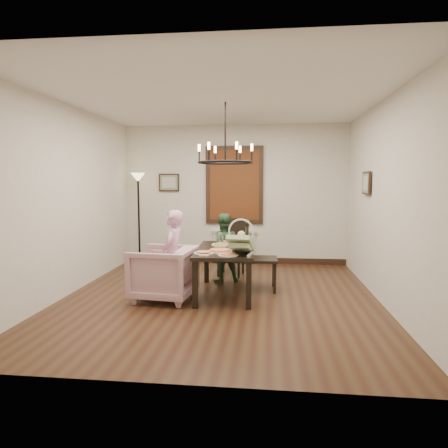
% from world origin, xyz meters
% --- Properties ---
extents(room_shell, '(4.51, 5.00, 2.81)m').
position_xyz_m(room_shell, '(0.00, 0.37, 1.40)').
color(room_shell, '#452D17').
rests_on(room_shell, ground).
extents(dining_table, '(0.89, 1.51, 0.69)m').
position_xyz_m(dining_table, '(0.06, 0.18, 0.61)').
color(dining_table, black).
rests_on(dining_table, room_shell).
extents(chair_far, '(0.51, 0.51, 1.02)m').
position_xyz_m(chair_far, '(0.03, 1.42, 0.51)').
color(chair_far, black).
rests_on(chair_far, room_shell).
extents(chair_right, '(0.50, 0.50, 1.09)m').
position_xyz_m(chair_right, '(0.59, 0.47, 0.55)').
color(chair_right, black).
rests_on(chair_right, room_shell).
extents(armchair, '(0.92, 0.90, 0.76)m').
position_xyz_m(armchair, '(-0.79, -0.16, 0.38)').
color(armchair, '#DDA9BC').
rests_on(armchair, room_shell).
extents(elderly_woman, '(0.28, 0.40, 1.06)m').
position_xyz_m(elderly_woman, '(-0.66, -0.12, 0.53)').
color(elderly_woman, '#E19FC2').
rests_on(elderly_woman, room_shell).
extents(seated_man, '(0.55, 0.48, 0.95)m').
position_xyz_m(seated_man, '(-0.06, 0.94, 0.48)').
color(seated_man, '#3A623B').
rests_on(seated_man, room_shell).
extents(baby_bouncer, '(0.43, 0.55, 0.33)m').
position_xyz_m(baby_bouncer, '(0.32, -0.26, 0.86)').
color(baby_bouncer, '#B0CF8F').
rests_on(baby_bouncer, dining_table).
extents(salad_bowl, '(0.33, 0.33, 0.08)m').
position_xyz_m(salad_bowl, '(-0.00, 0.15, 0.73)').
color(salad_bowl, white).
rests_on(salad_bowl, dining_table).
extents(pizza_platter, '(0.33, 0.33, 0.04)m').
position_xyz_m(pizza_platter, '(0.02, -0.12, 0.71)').
color(pizza_platter, tan).
rests_on(pizza_platter, dining_table).
extents(drinking_glass, '(0.06, 0.06, 0.13)m').
position_xyz_m(drinking_glass, '(0.09, 0.26, 0.75)').
color(drinking_glass, silver).
rests_on(drinking_glass, dining_table).
extents(window_blinds, '(1.00, 0.03, 1.40)m').
position_xyz_m(window_blinds, '(0.00, 2.46, 1.60)').
color(window_blinds, brown).
rests_on(window_blinds, room_shell).
extents(radiator, '(0.92, 0.12, 0.62)m').
position_xyz_m(radiator, '(0.00, 2.48, 0.35)').
color(radiator, silver).
rests_on(radiator, room_shell).
extents(picture_back, '(0.42, 0.03, 0.36)m').
position_xyz_m(picture_back, '(-1.35, 2.47, 1.65)').
color(picture_back, black).
rests_on(picture_back, room_shell).
extents(picture_right, '(0.03, 0.42, 0.36)m').
position_xyz_m(picture_right, '(2.21, 0.90, 1.65)').
color(picture_right, black).
rests_on(picture_right, room_shell).
extents(floor_lamp, '(0.30, 0.30, 1.80)m').
position_xyz_m(floor_lamp, '(-1.90, 2.15, 0.90)').
color(floor_lamp, black).
rests_on(floor_lamp, room_shell).
extents(chandelier, '(0.80, 0.80, 0.04)m').
position_xyz_m(chandelier, '(0.06, 0.18, 1.95)').
color(chandelier, black).
rests_on(chandelier, room_shell).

